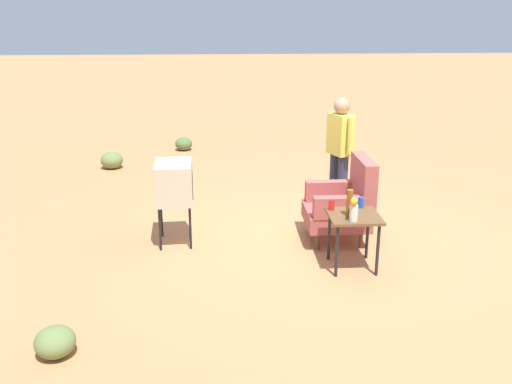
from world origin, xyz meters
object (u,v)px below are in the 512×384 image
object	(u,v)px
tv_on_stand	(174,183)
flower_vase	(354,208)
bottle_tall_amber	(350,203)
side_table	(354,223)
armchair	(345,202)
person_standing	(340,149)
soda_can_blue	(361,202)
soda_can_red	(331,205)

from	to	relation	value
tv_on_stand	flower_vase	xyz separation A→B (m)	(1.02, 1.97, -0.01)
flower_vase	bottle_tall_amber	bearing A→B (deg)	-176.26
side_table	bottle_tall_amber	world-z (taller)	bottle_tall_amber
armchair	side_table	world-z (taller)	armchair
bottle_tall_amber	person_standing	bearing A→B (deg)	171.98
flower_vase	side_table	bearing A→B (deg)	163.60
person_standing	bottle_tall_amber	world-z (taller)	person_standing
bottle_tall_amber	soda_can_blue	size ratio (longest dim) A/B	2.46
soda_can_blue	soda_can_red	world-z (taller)	same
soda_can_blue	flower_vase	bearing A→B (deg)	-23.59
tv_on_stand	soda_can_blue	distance (m)	2.24
side_table	soda_can_red	bearing A→B (deg)	-129.46
side_table	flower_vase	size ratio (longest dim) A/B	2.37
soda_can_blue	soda_can_red	xyz separation A→B (m)	(0.06, -0.35, 0.00)
armchair	tv_on_stand	size ratio (longest dim) A/B	1.03
armchair	side_table	distance (m)	0.79
person_standing	armchair	bearing A→B (deg)	-7.11
soda_can_blue	flower_vase	size ratio (longest dim) A/B	0.46
side_table	bottle_tall_amber	xyz separation A→B (m)	(0.03, -0.06, 0.24)
tv_on_stand	soda_can_red	distance (m)	1.92
side_table	soda_can_red	xyz separation A→B (m)	(-0.18, -0.22, 0.15)
bottle_tall_amber	flower_vase	world-z (taller)	bottle_tall_amber
person_standing	soda_can_blue	world-z (taller)	person_standing
person_standing	bottle_tall_amber	bearing A→B (deg)	-8.02
soda_can_blue	armchair	bearing A→B (deg)	-173.37
side_table	person_standing	distance (m)	1.85
bottle_tall_amber	flower_vase	distance (m)	0.16
person_standing	soda_can_red	world-z (taller)	person_standing
person_standing	flower_vase	world-z (taller)	person_standing
armchair	soda_can_blue	size ratio (longest dim) A/B	8.69
tv_on_stand	bottle_tall_amber	bearing A→B (deg)	66.38
armchair	person_standing	bearing A→B (deg)	172.89
soda_can_blue	soda_can_red	size ratio (longest dim) A/B	1.00
tv_on_stand	person_standing	xyz separation A→B (m)	(-0.96, 2.22, 0.16)
tv_on_stand	person_standing	world-z (taller)	person_standing
tv_on_stand	soda_can_red	size ratio (longest dim) A/B	8.44
soda_can_blue	soda_can_red	distance (m)	0.36
armchair	tv_on_stand	distance (m)	2.11
side_table	soda_can_blue	size ratio (longest dim) A/B	5.14
tv_on_stand	person_standing	distance (m)	2.42
armchair	flower_vase	size ratio (longest dim) A/B	4.00
armchair	person_standing	world-z (taller)	person_standing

